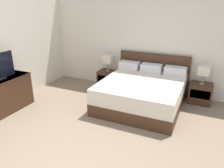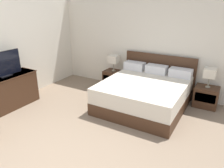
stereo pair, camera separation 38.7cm
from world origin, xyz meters
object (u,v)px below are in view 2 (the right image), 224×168
at_px(bed, 145,93).
at_px(nightstand_right, 206,97).
at_px(dresser, 10,91).
at_px(table_lamp_right, 210,73).
at_px(nightstand_left, 114,79).
at_px(table_lamp_left, 114,59).
at_px(tv, 3,65).

bearing_deg(bed, nightstand_right, 29.76).
bearing_deg(dresser, table_lamp_right, 29.92).
xyz_separation_m(nightstand_left, dresser, (-1.45, -2.26, 0.15)).
bearing_deg(bed, dresser, -150.03).
bearing_deg(nightstand_right, table_lamp_left, 179.97).
bearing_deg(table_lamp_right, bed, -150.19).
bearing_deg(dresser, tv, -87.50).
bearing_deg(table_lamp_right, dresser, -150.08).
xyz_separation_m(table_lamp_left, tv, (-1.45, -2.32, 0.21)).
distance_m(bed, nightstand_right, 1.43).
xyz_separation_m(nightstand_right, dresser, (-3.92, -2.26, 0.15)).
height_order(table_lamp_left, dresser, table_lamp_left).
bearing_deg(bed, tv, -149.08).
relative_size(bed, dresser, 1.61).
relative_size(nightstand_right, table_lamp_right, 1.16).
height_order(bed, dresser, bed).
relative_size(bed, table_lamp_left, 4.41).
relative_size(table_lamp_left, table_lamp_right, 1.00).
distance_m(bed, table_lamp_left, 1.50).
bearing_deg(nightstand_right, table_lamp_right, 90.00).
xyz_separation_m(bed, table_lamp_right, (1.24, 0.71, 0.48)).
xyz_separation_m(table_lamp_right, tv, (-3.92, -2.32, 0.21)).
bearing_deg(nightstand_left, tv, -122.06).
bearing_deg(nightstand_right, nightstand_left, 180.00).
xyz_separation_m(nightstand_left, tv, (-1.45, -2.32, 0.79)).
height_order(bed, tv, tv).
distance_m(nightstand_right, table_lamp_right, 0.57).
xyz_separation_m(bed, nightstand_left, (-1.24, 0.71, -0.09)).
height_order(bed, table_lamp_right, bed).
bearing_deg(table_lamp_left, table_lamp_right, 0.00).
xyz_separation_m(nightstand_right, table_lamp_left, (-2.47, 0.00, 0.57)).
height_order(nightstand_left, dresser, dresser).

